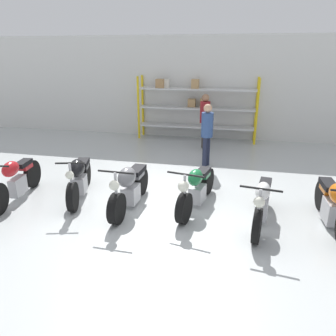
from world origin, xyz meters
The scene contains 11 objects.
ground_plane centered at (0.00, 0.00, 0.00)m, with size 30.00×30.00×0.00m, color #B2B7B7.
back_wall centered at (0.00, 6.03, 1.80)m, with size 30.00×0.08×3.60m.
shelving_rack centered at (-0.22, 5.68, 1.26)m, with size 4.23×0.63×2.23m.
motorcycle_red centered at (-3.15, -0.38, 0.47)m, with size 0.62×2.06×1.01m.
motorcycle_black centered at (-1.90, 0.08, 0.46)m, with size 0.75×1.93×1.01m.
motorcycle_grey centered at (-0.67, -0.18, 0.44)m, with size 0.68×1.98×1.01m.
motorcycle_green centered at (0.65, 0.12, 0.41)m, with size 0.75×2.05×0.96m.
motorcycle_white centered at (1.91, -0.32, 0.43)m, with size 0.67×1.98×0.96m.
motorcycle_orange centered at (3.17, -0.15, 0.43)m, with size 0.62×1.99×0.98m.
person_browsing centered at (0.57, 2.74, 1.02)m, with size 0.40×0.40×1.73m.
person_near_rack centered at (0.32, 4.50, 1.05)m, with size 0.40×0.40×1.78m.
Camera 1 is at (1.39, -5.98, 3.01)m, focal length 35.00 mm.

